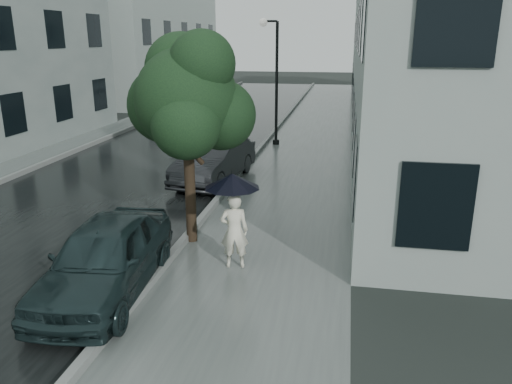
% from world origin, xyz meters
% --- Properties ---
extents(ground, '(120.00, 120.00, 0.00)m').
position_xyz_m(ground, '(0.00, 0.00, 0.00)').
color(ground, black).
rests_on(ground, ground).
extents(sidewalk, '(3.50, 60.00, 0.01)m').
position_xyz_m(sidewalk, '(0.25, 12.00, 0.00)').
color(sidewalk, slate).
rests_on(sidewalk, ground).
extents(kerb_near, '(0.15, 60.00, 0.15)m').
position_xyz_m(kerb_near, '(-1.57, 12.00, 0.07)').
color(kerb_near, slate).
rests_on(kerb_near, ground).
extents(asphalt_road, '(6.85, 60.00, 0.00)m').
position_xyz_m(asphalt_road, '(-5.08, 12.00, 0.00)').
color(asphalt_road, black).
rests_on(asphalt_road, ground).
extents(kerb_far, '(0.15, 60.00, 0.15)m').
position_xyz_m(kerb_far, '(-8.57, 12.00, 0.07)').
color(kerb_far, slate).
rests_on(kerb_far, ground).
extents(sidewalk_far, '(1.70, 60.00, 0.01)m').
position_xyz_m(sidewalk_far, '(-9.50, 12.00, 0.00)').
color(sidewalk_far, '#4C5451').
rests_on(sidewalk_far, ground).
extents(building_near, '(7.02, 36.00, 9.00)m').
position_xyz_m(building_near, '(5.47, 19.50, 4.50)').
color(building_near, gray).
rests_on(building_near, ground).
extents(building_far_b, '(7.02, 18.00, 8.00)m').
position_xyz_m(building_far_b, '(-13.77, 30.00, 4.00)').
color(building_far_b, gray).
rests_on(building_far_b, ground).
extents(pedestrian, '(0.60, 0.46, 1.49)m').
position_xyz_m(pedestrian, '(-0.24, 1.89, 0.75)').
color(pedestrian, silver).
rests_on(pedestrian, sidewalk).
extents(umbrella, '(1.37, 1.37, 0.98)m').
position_xyz_m(umbrella, '(-0.27, 1.94, 1.73)').
color(umbrella, black).
rests_on(umbrella, ground).
extents(street_tree, '(2.76, 2.51, 4.46)m').
position_xyz_m(street_tree, '(-1.45, 3.08, 3.11)').
color(street_tree, '#332619').
rests_on(street_tree, ground).
extents(lamp_post, '(0.83, 0.42, 5.01)m').
position_xyz_m(lamp_post, '(-1.27, 13.58, 2.87)').
color(lamp_post, black).
rests_on(lamp_post, ground).
extents(car_near, '(1.80, 3.93, 1.31)m').
position_xyz_m(car_near, '(-2.20, 0.50, 0.66)').
color(car_near, '#18282A').
rests_on(car_near, ground).
extents(car_far, '(1.91, 4.11, 1.30)m').
position_xyz_m(car_far, '(-2.20, 7.75, 0.66)').
color(car_far, '#232528').
rests_on(car_far, ground).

